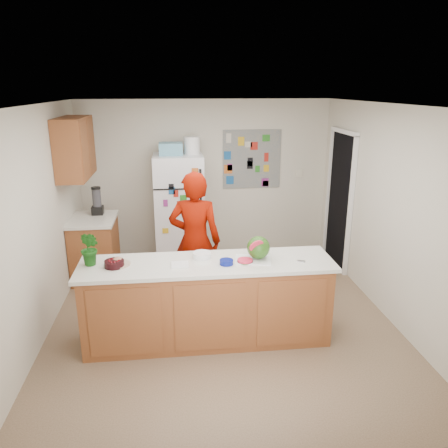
{
  "coord_description": "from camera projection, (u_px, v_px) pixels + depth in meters",
  "views": [
    {
      "loc": [
        -0.51,
        -4.74,
        2.69
      ],
      "look_at": [
        0.06,
        0.2,
        1.11
      ],
      "focal_mm": 35.0,
      "sensor_mm": 36.0,
      "label": 1
    }
  ],
  "objects": [
    {
      "name": "watermelon_slice",
      "position": [
        245.0,
        260.0,
        4.57
      ],
      "size": [
        0.16,
        0.16,
        0.02
      ],
      "primitive_type": "cylinder",
      "color": "#DD364B",
      "rests_on": "cutting_board"
    },
    {
      "name": "side_counter_base",
      "position": [
        95.0,
        249.0,
        6.32
      ],
      "size": [
        0.6,
        0.8,
        0.86
      ],
      "primitive_type": "cube",
      "color": "brown",
      "rests_on": "floor"
    },
    {
      "name": "upper_cabinets",
      "position": [
        75.0,
        148.0,
        5.82
      ],
      "size": [
        0.35,
        1.0,
        0.8
      ],
      "primitive_type": "cube",
      "color": "brown",
      "rests_on": "wall_left"
    },
    {
      "name": "doorway",
      "position": [
        340.0,
        201.0,
        6.64
      ],
      "size": [
        0.03,
        0.85,
        2.04
      ],
      "primitive_type": "cube",
      "color": "black",
      "rests_on": "ground"
    },
    {
      "name": "wall_right",
      "position": [
        388.0,
        212.0,
        5.2
      ],
      "size": [
        0.02,
        4.5,
        2.5
      ],
      "primitive_type": "cube",
      "color": "beige",
      "rests_on": "ground"
    },
    {
      "name": "cobalt_bowl",
      "position": [
        226.0,
        262.0,
        4.52
      ],
      "size": [
        0.19,
        0.19,
        0.05
      ],
      "primitive_type": "cylinder",
      "rotation": [
        0.0,
        0.0,
        0.38
      ],
      "color": "navy",
      "rests_on": "peninsula_top"
    },
    {
      "name": "side_counter_top",
      "position": [
        92.0,
        220.0,
        6.19
      ],
      "size": [
        0.64,
        0.84,
        0.04
      ],
      "primitive_type": "cube",
      "color": "silver",
      "rests_on": "side_counter_base"
    },
    {
      "name": "wall_left",
      "position": [
        38.0,
        224.0,
        4.76
      ],
      "size": [
        0.02,
        4.5,
        2.5
      ],
      "primitive_type": "cube",
      "color": "beige",
      "rests_on": "ground"
    },
    {
      "name": "paper_towel",
      "position": [
        180.0,
        265.0,
        4.5
      ],
      "size": [
        0.18,
        0.16,
        0.02
      ],
      "primitive_type": "cube",
      "rotation": [
        0.0,
        0.0,
        0.01
      ],
      "color": "silver",
      "rests_on": "peninsula_top"
    },
    {
      "name": "wall_back",
      "position": [
        206.0,
        178.0,
        7.12
      ],
      "size": [
        4.0,
        0.02,
        2.5
      ],
      "primitive_type": "cube",
      "color": "beige",
      "rests_on": "ground"
    },
    {
      "name": "plate",
      "position": [
        118.0,
        264.0,
        4.51
      ],
      "size": [
        0.27,
        0.27,
        0.02
      ],
      "primitive_type": "cylinder",
      "rotation": [
        0.0,
        0.0,
        0.05
      ],
      "color": "#B4A98D",
      "rests_on": "peninsula_top"
    },
    {
      "name": "ceiling",
      "position": [
        221.0,
        104.0,
        4.6
      ],
      "size": [
        4.0,
        4.5,
        0.02
      ],
      "primitive_type": "cube",
      "color": "white",
      "rests_on": "wall_back"
    },
    {
      "name": "photo_collage",
      "position": [
        252.0,
        159.0,
        7.09
      ],
      "size": [
        0.95,
        0.01,
        0.95
      ],
      "primitive_type": "cube",
      "color": "slate",
      "rests_on": "wall_back"
    },
    {
      "name": "refrigerator",
      "position": [
        179.0,
        209.0,
        6.83
      ],
      "size": [
        0.75,
        0.7,
        1.7
      ],
      "primitive_type": "cube",
      "color": "silver",
      "rests_on": "floor"
    },
    {
      "name": "peninsula_top",
      "position": [
        207.0,
        264.0,
        4.59
      ],
      "size": [
        2.68,
        0.7,
        0.04
      ],
      "primitive_type": "cube",
      "color": "silver",
      "rests_on": "peninsula_base"
    },
    {
      "name": "cutting_board",
      "position": [
        253.0,
        260.0,
        4.64
      ],
      "size": [
        0.42,
        0.35,
        0.01
      ],
      "primitive_type": "cube",
      "rotation": [
        0.0,
        0.0,
        -0.19
      ],
      "color": "silver",
      "rests_on": "peninsula_top"
    },
    {
      "name": "watermelon",
      "position": [
        258.0,
        248.0,
        4.62
      ],
      "size": [
        0.24,
        0.24,
        0.24
      ],
      "primitive_type": "sphere",
      "color": "#295E10",
      "rests_on": "cutting_board"
    },
    {
      "name": "keys",
      "position": [
        301.0,
        261.0,
        4.59
      ],
      "size": [
        0.09,
        0.07,
        0.01
      ],
      "primitive_type": "cube",
      "rotation": [
        0.0,
        0.0,
        -0.43
      ],
      "color": "gray",
      "rests_on": "peninsula_top"
    },
    {
      "name": "floor",
      "position": [
        221.0,
        316.0,
        5.36
      ],
      "size": [
        4.0,
        4.5,
        0.02
      ],
      "primitive_type": "cube",
      "color": "brown",
      "rests_on": "ground"
    },
    {
      "name": "fridge_top_bin",
      "position": [
        171.0,
        149.0,
        6.54
      ],
      "size": [
        0.35,
        0.28,
        0.18
      ],
      "primitive_type": "cube",
      "color": "#5999B2",
      "rests_on": "refrigerator"
    },
    {
      "name": "cherry_bowl",
      "position": [
        114.0,
        264.0,
        4.45
      ],
      "size": [
        0.26,
        0.26,
        0.07
      ],
      "primitive_type": "cylinder",
      "rotation": [
        0.0,
        0.0,
        -0.44
      ],
      "color": "black",
      "rests_on": "peninsula_top"
    },
    {
      "name": "person",
      "position": [
        195.0,
        242.0,
        5.33
      ],
      "size": [
        0.7,
        0.52,
        1.74
      ],
      "primitive_type": "imported",
      "rotation": [
        0.0,
        0.0,
        2.96
      ],
      "color": "#710C00",
      "rests_on": "floor"
    },
    {
      "name": "peninsula_base",
      "position": [
        208.0,
        303.0,
        4.73
      ],
      "size": [
        2.6,
        0.62,
        0.88
      ],
      "primitive_type": "cube",
      "color": "brown",
      "rests_on": "floor"
    },
    {
      "name": "blender_appliance",
      "position": [
        97.0,
        202.0,
        6.32
      ],
      "size": [
        0.13,
        0.13,
        0.38
      ],
      "primitive_type": "cylinder",
      "color": "black",
      "rests_on": "side_counter_top"
    },
    {
      "name": "white_bowl",
      "position": [
        202.0,
        255.0,
        4.7
      ],
      "size": [
        0.21,
        0.21,
        0.06
      ],
      "primitive_type": "cylinder",
      "rotation": [
        0.0,
        0.0,
        -0.08
      ],
      "color": "white",
      "rests_on": "peninsula_top"
    },
    {
      "name": "potted_plant",
      "position": [
        90.0,
        249.0,
        4.45
      ],
      "size": [
        0.26,
        0.26,
        0.37
      ],
      "primitive_type": "imported",
      "rotation": [
        0.0,
        0.0,
        5.55
      ],
      "color": "#15400D",
      "rests_on": "peninsula_top"
    }
  ]
}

